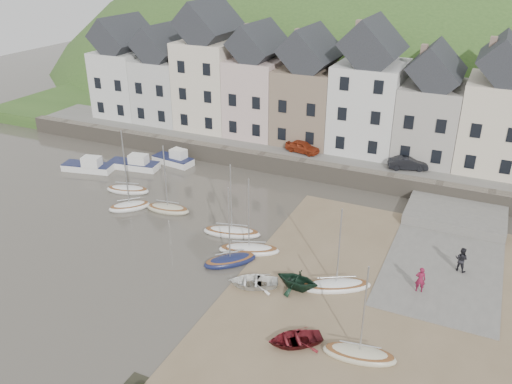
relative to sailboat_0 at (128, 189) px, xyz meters
The scene contains 26 objects.
ground 15.22m from the sailboat_0, 26.09° to the right, with size 160.00×160.00×0.00m, color #403B33.
quay_land 28.77m from the sailboat_0, 61.63° to the left, with size 90.00×30.00×1.50m, color #355723.
quay_street 19.47m from the sailboat_0, 45.30° to the left, with size 70.00×7.00×0.10m, color slate.
seawall 17.13m from the sailboat_0, 37.03° to the left, with size 70.00×1.20×1.80m, color slate.
beach 25.56m from the sailboat_0, 15.18° to the right, with size 18.00×26.00×0.06m, color #79654A.
slipway 28.70m from the sailboat_0, ahead, with size 8.00×18.00×0.12m, color slate.
hillside 57.01m from the sailboat_0, 80.77° to the left, with size 134.40×84.00×84.00m.
townhouse_terrace 24.24m from the sailboat_0, 48.29° to the left, with size 61.05×8.00×13.93m.
sailboat_0 is the anchor object (origin of this frame).
sailboat_1 3.61m from the sailboat_0, 50.24° to the right, with size 3.63×3.60×6.32m.
sailboat_2 5.92m from the sailboat_0, 17.19° to the right, with size 4.15×2.03×6.32m.
sailboat_3 12.98m from the sailboat_0, 13.63° to the right, with size 4.93×2.65×6.32m.
sailboat_4 15.80m from the sailboat_0, 18.04° to the right, with size 4.88×3.02×6.32m.
sailboat_5 15.97m from the sailboat_0, 25.41° to the right, with size 3.89×3.88×6.32m.
sailboat_6 23.35m from the sailboat_0, 16.51° to the right, with size 4.94×3.68×6.32m.
sailboat_7 28.37m from the sailboat_0, 25.97° to the right, with size 4.38×2.17×6.32m.
motorboat_0 5.73m from the sailboat_0, 119.78° to the left, with size 5.53×2.50×1.70m.
motorboat_1 7.23m from the sailboat_0, 159.85° to the left, with size 5.47×2.79×1.70m.
motorboat_2 7.85m from the sailboat_0, 88.92° to the left, with size 4.72×2.35×1.70m.
rowboat_white 19.27m from the sailboat_0, 27.00° to the right, with size 2.43×3.40×0.70m, color white.
rowboat_green 21.50m from the sailboat_0, 21.33° to the right, with size 2.52×2.93×1.54m, color black.
rowboat_red 25.34m from the sailboat_0, 30.66° to the right, with size 2.29×3.20×0.66m, color maroon.
person_red 27.96m from the sailboat_0, ahead, with size 0.68×0.44×1.85m, color maroon.
person_dark 29.80m from the sailboat_0, ahead, with size 0.90×0.70×1.85m, color black.
car_left 18.18m from the sailboat_0, 45.15° to the left, with size 1.47×3.65×1.25m, color #9B3216.
car_right 26.83m from the sailboat_0, 28.60° to the left, with size 1.29×3.71×1.22m, color black.
Camera 1 is at (16.08, -28.82, 21.10)m, focal length 36.71 mm.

